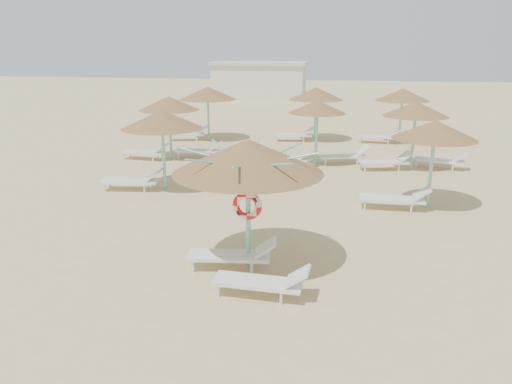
# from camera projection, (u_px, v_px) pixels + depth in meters

# --- Properties ---
(ground) EXTENTS (120.00, 120.00, 0.00)m
(ground) POSITION_uv_depth(u_px,v_px,m) (263.00, 268.00, 11.09)
(ground) COLOR #D4B981
(ground) RESTS_ON ground
(main_palapa) EXTENTS (3.22, 3.22, 2.89)m
(main_palapa) POSITION_uv_depth(u_px,v_px,m) (248.00, 157.00, 10.49)
(main_palapa) COLOR #7AD3C6
(main_palapa) RESTS_ON ground
(lounger_main_a) EXTENTS (2.00, 0.80, 0.71)m
(lounger_main_a) POSITION_uv_depth(u_px,v_px,m) (235.00, 255.00, 10.99)
(lounger_main_a) COLOR white
(lounger_main_a) RESTS_ON ground
(lounger_main_b) EXTENTS (1.93, 0.68, 0.69)m
(lounger_main_b) POSITION_uv_depth(u_px,v_px,m) (264.00, 281.00, 9.76)
(lounger_main_b) COLOR white
(lounger_main_b) RESTS_ON ground
(palapa_field) EXTENTS (14.34, 13.14, 2.72)m
(palapa_field) POSITION_uv_depth(u_px,v_px,m) (292.00, 105.00, 21.18)
(palapa_field) COLOR #7AD3C6
(palapa_field) RESTS_ON ground
(service_hut) EXTENTS (8.40, 4.40, 3.25)m
(service_hut) POSITION_uv_depth(u_px,v_px,m) (260.00, 80.00, 44.65)
(service_hut) COLOR silver
(service_hut) RESTS_ON ground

